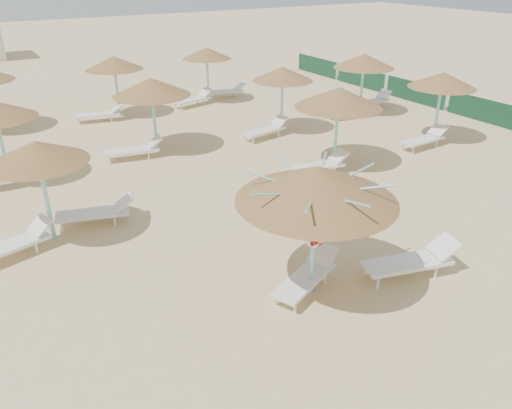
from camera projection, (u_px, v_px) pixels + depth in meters
ground at (311, 286)px, 10.97m from camera, size 120.00×120.00×0.00m
main_palapa at (317, 184)px, 9.69m from camera, size 3.24×3.24×2.90m
lounger_main_a at (307, 275)px, 10.74m from camera, size 1.99×1.29×0.70m
lounger_main_b at (413, 260)px, 11.19m from camera, size 2.28×1.18×0.79m
palapa_field at (166, 79)px, 19.18m from camera, size 20.66×16.83×2.72m
windbreak_fence at (416, 92)px, 24.92m from camera, size 0.08×19.84×1.10m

